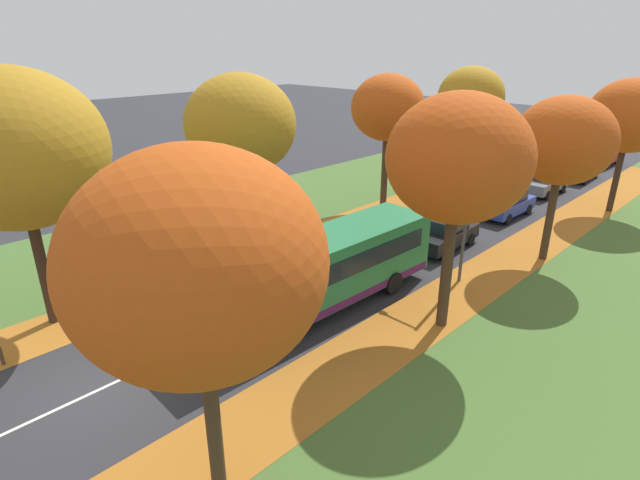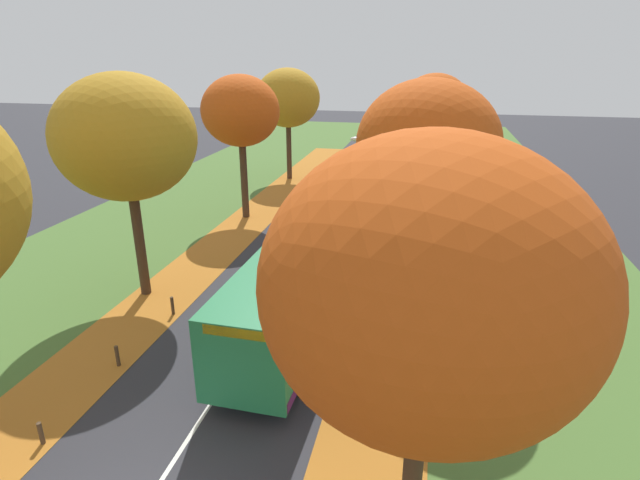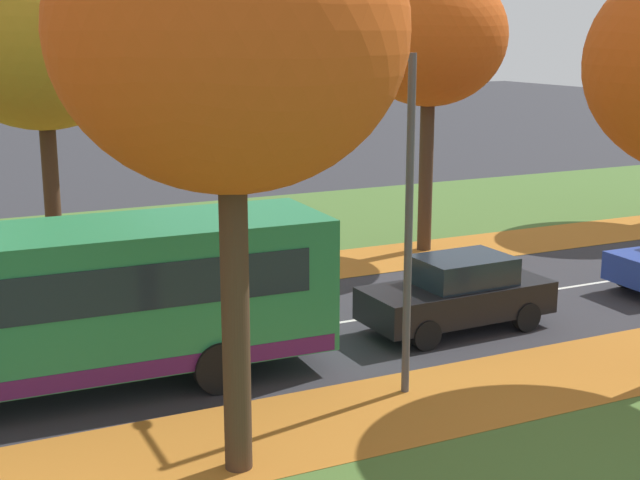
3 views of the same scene
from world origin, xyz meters
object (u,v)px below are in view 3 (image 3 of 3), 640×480
Objects in this scene: tree_left_near at (41,32)px; bus at (40,303)px; streetlamp_right at (400,185)px; car_black_lead at (458,293)px; tree_left_mid at (430,37)px; bollard_fourth at (8,303)px; tree_right_near at (229,33)px.

tree_left_near reaches higher than bus.
bus is at bearing -111.96° from streetlamp_right.
car_black_lead is (0.18, 8.67, -0.89)m from bus.
tree_left_mid is 11.39× the size of bollard_fourth.
tree_left_near is 8.30m from bus.
bollard_fourth is 9.90m from streetlamp_right.
tree_left_near reaches higher than streetlamp_right.
tree_right_near reaches higher than bus.
tree_left_mid is at bearing 145.15° from streetlamp_right.
bus is at bearing -62.02° from tree_left_mid.
streetlamp_right is at bearing 26.28° from tree_left_near.
streetlamp_right is (9.13, 4.51, -2.59)m from tree_left_near.
streetlamp_right reaches higher than bus.
bus is (-2.36, -5.86, -2.03)m from streetlamp_right.
bollard_fourth is 5.00m from bus.
tree_right_near is 4.85m from streetlamp_right.
tree_left_mid is 1.93× the size of car_black_lead.
tree_left_near is at bearing 144.19° from bollard_fourth.
car_black_lead is (6.51, -3.24, -5.37)m from tree_left_mid.
tree_left_mid reaches higher than bollard_fourth.
streetlamp_right is 0.57× the size of bus.
tree_left_near is 1.06× the size of tree_left_mid.
tree_left_mid is at bearing 153.56° from car_black_lead.
streetlamp_right is 1.41× the size of car_black_lead.
tree_left_near is 1.02× the size of tree_right_near.
tree_left_mid is at bearing 97.19° from bollard_fourth.
bollard_fourth is 10.07m from car_black_lead.
car_black_lead is (6.95, 7.32, -5.51)m from tree_left_near.
tree_right_near is at bearing 13.86° from bollard_fourth.
tree_left_near reaches higher than bollard_fourth.
tree_right_near is 0.82× the size of bus.
bus is 8.72m from car_black_lead.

